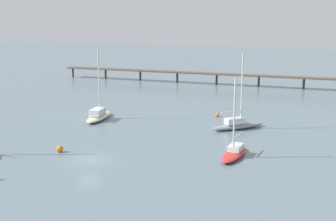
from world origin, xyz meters
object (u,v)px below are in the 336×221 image
pier (324,75)px  sailboat_gray (238,124)px  mooring_buoy_far (60,149)px  mooring_buoy_mid (217,115)px  sailboat_cream (99,115)px  sailboat_red (234,151)px

pier → sailboat_gray: size_ratio=8.60×
mooring_buoy_far → mooring_buoy_mid: size_ratio=1.29×
sailboat_cream → pier: bearing=57.0°
pier → sailboat_red: 53.27m
pier → sailboat_cream: bearing=-123.0°
sailboat_cream → sailboat_red: bearing=-21.6°
mooring_buoy_far → sailboat_red: bearing=19.6°
pier → sailboat_red: (-4.46, -53.01, -2.68)m
sailboat_gray → mooring_buoy_mid: (-4.96, 6.30, -0.40)m
sailboat_gray → sailboat_red: bearing=-76.1°
pier → sailboat_cream: size_ratio=8.48×
mooring_buoy_mid → mooring_buoy_far: bearing=-112.8°
sailboat_cream → mooring_buoy_far: size_ratio=13.49×
sailboat_cream → sailboat_gray: sailboat_cream is taller
mooring_buoy_mid → sailboat_gray: bearing=-51.8°
sailboat_cream → sailboat_gray: bearing=8.0°
sailboat_red → mooring_buoy_mid: size_ratio=14.38×
mooring_buoy_far → pier: bearing=68.8°
sailboat_red → sailboat_gray: (-3.06, 12.39, 0.13)m
sailboat_red → mooring_buoy_far: bearing=-160.4°
sailboat_red → mooring_buoy_far: size_ratio=11.16×
pier → sailboat_cream: 52.02m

